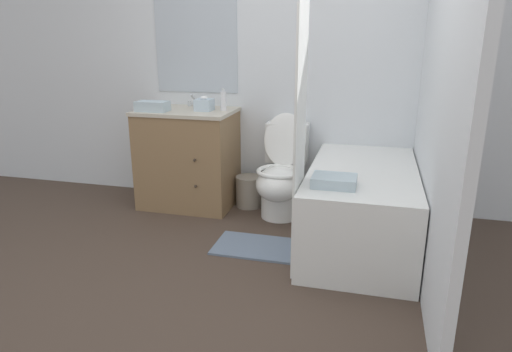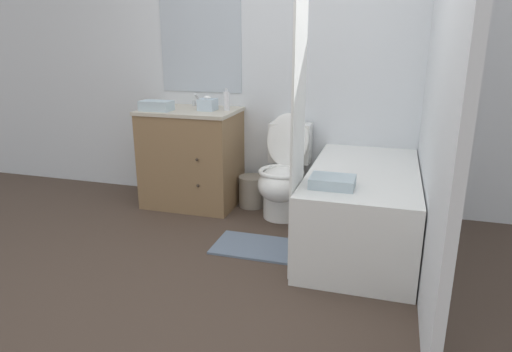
# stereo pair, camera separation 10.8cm
# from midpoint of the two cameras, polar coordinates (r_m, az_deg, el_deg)

# --- Properties ---
(ground_plane) EXTENTS (14.00, 14.00, 0.00)m
(ground_plane) POSITION_cam_midpoint_polar(r_m,az_deg,el_deg) (2.82, -6.10, -14.66)
(ground_plane) COLOR #47382D
(wall_back) EXTENTS (8.00, 0.06, 2.50)m
(wall_back) POSITION_cam_midpoint_polar(r_m,az_deg,el_deg) (4.07, 2.09, 13.80)
(wall_back) COLOR silver
(wall_back) RESTS_ON ground_plane
(wall_right) EXTENTS (0.05, 2.71, 2.50)m
(wall_right) POSITION_cam_midpoint_polar(r_m,az_deg,el_deg) (3.11, 20.83, 11.72)
(wall_right) COLOR silver
(wall_right) RESTS_ON ground_plane
(vanity_cabinet) EXTENTS (0.83, 0.61, 0.87)m
(vanity_cabinet) POSITION_cam_midpoint_polar(r_m,az_deg,el_deg) (4.14, -9.20, 2.37)
(vanity_cabinet) COLOR olive
(vanity_cabinet) RESTS_ON ground_plane
(sink_faucet) EXTENTS (0.14, 0.12, 0.12)m
(sink_faucet) POSITION_cam_midpoint_polar(r_m,az_deg,el_deg) (4.23, -8.40, 9.07)
(sink_faucet) COLOR silver
(sink_faucet) RESTS_ON vanity_cabinet
(toilet) EXTENTS (0.38, 0.66, 0.86)m
(toilet) POSITION_cam_midpoint_polar(r_m,az_deg,el_deg) (3.85, 2.37, -0.14)
(toilet) COLOR white
(toilet) RESTS_ON ground_plane
(bathtub) EXTENTS (0.75, 1.47, 0.58)m
(bathtub) POSITION_cam_midpoint_polar(r_m,az_deg,el_deg) (3.42, 12.11, -3.68)
(bathtub) COLOR white
(bathtub) RESTS_ON ground_plane
(shower_curtain) EXTENTS (0.02, 0.36, 1.90)m
(shower_curtain) POSITION_cam_midpoint_polar(r_m,az_deg,el_deg) (2.81, 4.44, 6.19)
(shower_curtain) COLOR white
(shower_curtain) RESTS_ON ground_plane
(wastebasket) EXTENTS (0.24, 0.24, 0.28)m
(wastebasket) POSITION_cam_midpoint_polar(r_m,az_deg,el_deg) (4.13, -1.62, -1.93)
(wastebasket) COLOR gray
(wastebasket) RESTS_ON ground_plane
(tissue_box) EXTENTS (0.14, 0.15, 0.12)m
(tissue_box) POSITION_cam_midpoint_polar(r_m,az_deg,el_deg) (3.97, -7.27, 8.84)
(tissue_box) COLOR silver
(tissue_box) RESTS_ON vanity_cabinet
(soap_dispenser) EXTENTS (0.05, 0.05, 0.19)m
(soap_dispenser) POSITION_cam_midpoint_polar(r_m,az_deg,el_deg) (3.95, -4.90, 9.36)
(soap_dispenser) COLOR silver
(soap_dispenser) RESTS_ON vanity_cabinet
(hand_towel_folded) EXTENTS (0.27, 0.15, 0.08)m
(hand_towel_folded) POSITION_cam_midpoint_polar(r_m,az_deg,el_deg) (4.02, -13.57, 8.47)
(hand_towel_folded) COLOR silver
(hand_towel_folded) RESTS_ON vanity_cabinet
(bath_towel_folded) EXTENTS (0.28, 0.21, 0.07)m
(bath_towel_folded) POSITION_cam_midpoint_polar(r_m,az_deg,el_deg) (2.90, 8.70, -0.62)
(bath_towel_folded) COLOR silver
(bath_towel_folded) RESTS_ON bathtub
(bath_mat) EXTENTS (0.60, 0.40, 0.02)m
(bath_mat) POSITION_cam_midpoint_polar(r_m,az_deg,el_deg) (3.38, -0.98, -8.82)
(bath_mat) COLOR slate
(bath_mat) RESTS_ON ground_plane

